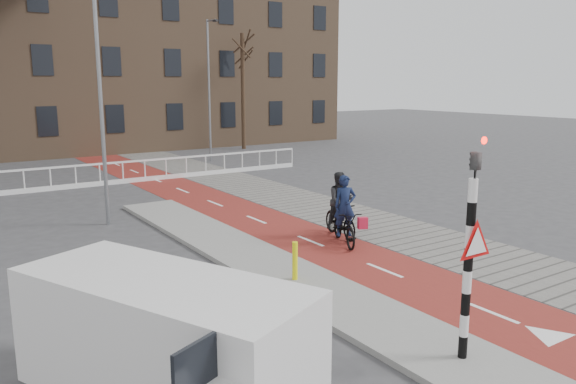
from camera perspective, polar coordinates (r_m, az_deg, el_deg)
ground at (r=11.35m, az=11.21°, el=-11.98°), size 120.00×120.00×0.00m
bike_lane at (r=19.99m, az=-6.15°, el=-1.67°), size 2.50×60.00×0.01m
sidewalk at (r=21.40m, az=0.50°, el=-0.75°), size 3.00×60.00×0.01m
curb_island at (r=13.89m, az=-2.68°, el=-7.15°), size 1.80×16.00×0.12m
traffic_signal at (r=9.01m, az=18.06°, el=-5.05°), size 0.80×0.80×3.68m
bollard at (r=12.42m, az=0.71°, el=-7.00°), size 0.12×0.12×0.86m
cyclist_near at (r=15.49m, az=5.79°, el=-2.98°), size 1.28×1.94×1.92m
cyclist_far at (r=16.12m, az=5.33°, el=-1.88°), size 0.90×1.82×1.90m
van at (r=8.07m, az=-12.49°, el=-14.45°), size 3.30×4.59×1.83m
tree_right at (r=37.53m, az=-4.59°, el=10.09°), size 0.27×0.27×7.49m
streetlight_near at (r=18.06m, az=-18.44°, el=7.75°), size 0.12×0.12×7.05m
streetlight_right at (r=31.88m, az=-8.03°, el=10.05°), size 0.12×0.12×7.73m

